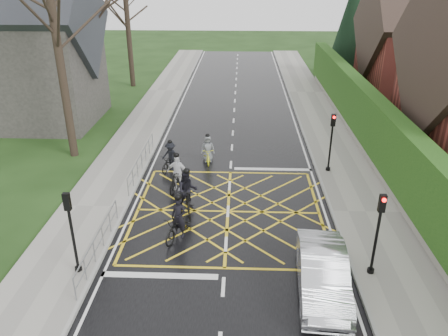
# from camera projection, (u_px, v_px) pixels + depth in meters

# --- Properties ---
(ground) EXTENTS (120.00, 120.00, 0.00)m
(ground) POSITION_uv_depth(u_px,v_px,m) (228.00, 211.00, 19.25)
(ground) COLOR black
(ground) RESTS_ON ground
(road) EXTENTS (9.00, 80.00, 0.01)m
(road) POSITION_uv_depth(u_px,v_px,m) (228.00, 211.00, 19.25)
(road) COLOR black
(road) RESTS_ON ground
(sidewalk_right) EXTENTS (3.00, 80.00, 0.15)m
(sidewalk_right) POSITION_uv_depth(u_px,v_px,m) (365.00, 213.00, 19.01)
(sidewalk_right) COLOR gray
(sidewalk_right) RESTS_ON ground
(sidewalk_left) EXTENTS (3.00, 80.00, 0.15)m
(sidewalk_left) POSITION_uv_depth(u_px,v_px,m) (94.00, 207.00, 19.44)
(sidewalk_left) COLOR gray
(sidewalk_left) RESTS_ON ground
(stone_wall) EXTENTS (0.50, 38.00, 0.70)m
(stone_wall) POSITION_uv_depth(u_px,v_px,m) (370.00, 154.00, 24.27)
(stone_wall) COLOR slate
(stone_wall) RESTS_ON ground
(hedge) EXTENTS (0.90, 38.00, 2.80)m
(hedge) POSITION_uv_depth(u_px,v_px,m) (375.00, 124.00, 23.53)
(hedge) COLOR #123A10
(hedge) RESTS_ON stone_wall
(house_far) EXTENTS (9.80, 8.80, 10.30)m
(house_far) POSITION_uv_depth(u_px,v_px,m) (429.00, 46.00, 33.22)
(house_far) COLOR maroon
(house_far) RESTS_ON ground
(conifer) EXTENTS (4.60, 4.60, 10.00)m
(conifer) POSITION_uv_depth(u_px,v_px,m) (353.00, 24.00, 40.35)
(conifer) COLOR black
(conifer) RESTS_ON ground
(church) EXTENTS (8.80, 7.80, 11.00)m
(church) POSITION_uv_depth(u_px,v_px,m) (28.00, 49.00, 28.56)
(church) COLOR #2D2B28
(church) RESTS_ON ground
(tree_near) EXTENTS (9.24, 9.24, 11.44)m
(tree_near) POSITION_uv_depth(u_px,v_px,m) (52.00, 9.00, 21.70)
(tree_near) COLOR black
(tree_near) RESTS_ON ground
(tree_far) EXTENTS (8.40, 8.40, 10.40)m
(tree_far) POSITION_uv_depth(u_px,v_px,m) (126.00, 1.00, 36.53)
(tree_far) COLOR black
(tree_far) RESTS_ON ground
(railing_south) EXTENTS (0.05, 5.04, 1.03)m
(railing_south) POSITION_uv_depth(u_px,v_px,m) (98.00, 239.00, 15.92)
(railing_south) COLOR slate
(railing_south) RESTS_ON ground
(railing_north) EXTENTS (0.05, 6.04, 1.03)m
(railing_north) POSITION_uv_depth(u_px,v_px,m) (141.00, 158.00, 22.72)
(railing_north) COLOR slate
(railing_north) RESTS_ON ground
(traffic_light_ne) EXTENTS (0.24, 0.31, 3.21)m
(traffic_light_ne) POSITION_uv_depth(u_px,v_px,m) (331.00, 143.00, 22.18)
(traffic_light_ne) COLOR black
(traffic_light_ne) RESTS_ON ground
(traffic_light_se) EXTENTS (0.24, 0.31, 3.21)m
(traffic_light_se) POSITION_uv_depth(u_px,v_px,m) (377.00, 236.00, 14.56)
(traffic_light_se) COLOR black
(traffic_light_se) RESTS_ON ground
(traffic_light_sw) EXTENTS (0.24, 0.31, 3.21)m
(traffic_light_sw) POSITION_uv_depth(u_px,v_px,m) (73.00, 234.00, 14.66)
(traffic_light_sw) COLOR black
(traffic_light_sw) RESTS_ON ground
(cyclist_rear) EXTENTS (1.37, 2.07, 1.91)m
(cyclist_rear) POSITION_uv_depth(u_px,v_px,m) (179.00, 224.00, 17.18)
(cyclist_rear) COLOR black
(cyclist_rear) RESTS_ON ground
(cyclist_back) EXTENTS (1.02, 2.09, 2.02)m
(cyclist_back) POSITION_uv_depth(u_px,v_px,m) (187.00, 194.00, 19.09)
(cyclist_back) COLOR black
(cyclist_back) RESTS_ON ground
(cyclist_mid) EXTENTS (1.17, 1.82, 1.67)m
(cyclist_mid) POSITION_uv_depth(u_px,v_px,m) (171.00, 159.00, 23.01)
(cyclist_mid) COLOR black
(cyclist_mid) RESTS_ON ground
(cyclist_front) EXTENTS (1.11, 2.00, 1.93)m
(cyclist_front) POSITION_uv_depth(u_px,v_px,m) (177.00, 176.00, 20.86)
(cyclist_front) COLOR black
(cyclist_front) RESTS_ON ground
(cyclist_lead) EXTENTS (0.83, 1.75, 1.64)m
(cyclist_lead) POSITION_uv_depth(u_px,v_px,m) (208.00, 152.00, 23.94)
(cyclist_lead) COLOR yellow
(cyclist_lead) RESTS_ON ground
(car) EXTENTS (1.83, 4.48, 1.44)m
(car) POSITION_uv_depth(u_px,v_px,m) (323.00, 274.00, 14.23)
(car) COLOR silver
(car) RESTS_ON ground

